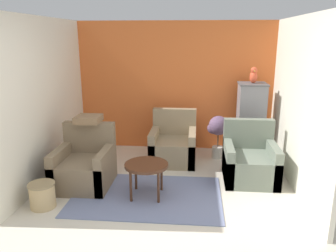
{
  "coord_description": "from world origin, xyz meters",
  "views": [
    {
      "loc": [
        0.43,
        -3.21,
        2.16
      ],
      "look_at": [
        0.0,
        1.53,
        0.86
      ],
      "focal_mm": 35.0,
      "sensor_mm": 36.0,
      "label": 1
    }
  ],
  "objects_px": {
    "armchair_left": "(85,167)",
    "potted_plant": "(218,130)",
    "birdcage": "(250,122)",
    "wicker_basket": "(42,194)",
    "armchair_middle": "(173,146)",
    "parrot": "(253,76)",
    "coffee_table": "(146,167)",
    "armchair_right": "(250,162)"
  },
  "relations": [
    {
      "from": "birdcage",
      "to": "armchair_left",
      "type": "bearing_deg",
      "value": -151.07
    },
    {
      "from": "birdcage",
      "to": "parrot",
      "type": "xyz_separation_m",
      "value": [
        -0.0,
        0.0,
        0.83
      ]
    },
    {
      "from": "coffee_table",
      "to": "armchair_left",
      "type": "bearing_deg",
      "value": 163.59
    },
    {
      "from": "armchair_middle",
      "to": "birdcage",
      "type": "relative_size",
      "value": 0.65
    },
    {
      "from": "wicker_basket",
      "to": "armchair_middle",
      "type": "bearing_deg",
      "value": 48.98
    },
    {
      "from": "armchair_middle",
      "to": "parrot",
      "type": "bearing_deg",
      "value": 14.26
    },
    {
      "from": "armchair_middle",
      "to": "wicker_basket",
      "type": "distance_m",
      "value": 2.41
    },
    {
      "from": "armchair_middle",
      "to": "armchair_right",
      "type": "bearing_deg",
      "value": -28.78
    },
    {
      "from": "armchair_right",
      "to": "armchair_left",
      "type": "bearing_deg",
      "value": -170.36
    },
    {
      "from": "parrot",
      "to": "potted_plant",
      "type": "relative_size",
      "value": 0.37
    },
    {
      "from": "armchair_middle",
      "to": "birdcage",
      "type": "distance_m",
      "value": 1.47
    },
    {
      "from": "armchair_middle",
      "to": "wicker_basket",
      "type": "height_order",
      "value": "armchair_middle"
    },
    {
      "from": "birdcage",
      "to": "armchair_middle",
      "type": "bearing_deg",
      "value": -165.83
    },
    {
      "from": "potted_plant",
      "to": "coffee_table",
      "type": "bearing_deg",
      "value": -123.29
    },
    {
      "from": "armchair_left",
      "to": "parrot",
      "type": "relative_size",
      "value": 3.1
    },
    {
      "from": "wicker_basket",
      "to": "parrot",
      "type": "bearing_deg",
      "value": 36.21
    },
    {
      "from": "parrot",
      "to": "coffee_table",
      "type": "bearing_deg",
      "value": -133.41
    },
    {
      "from": "coffee_table",
      "to": "armchair_right",
      "type": "relative_size",
      "value": 0.67
    },
    {
      "from": "armchair_right",
      "to": "parrot",
      "type": "distance_m",
      "value": 1.6
    },
    {
      "from": "armchair_middle",
      "to": "wicker_basket",
      "type": "xyz_separation_m",
      "value": [
        -1.58,
        -1.81,
        -0.11
      ]
    },
    {
      "from": "armchair_left",
      "to": "wicker_basket",
      "type": "bearing_deg",
      "value": -114.95
    },
    {
      "from": "coffee_table",
      "to": "potted_plant",
      "type": "relative_size",
      "value": 0.76
    },
    {
      "from": "birdcage",
      "to": "parrot",
      "type": "bearing_deg",
      "value": 90.0
    },
    {
      "from": "armchair_middle",
      "to": "potted_plant",
      "type": "distance_m",
      "value": 0.86
    },
    {
      "from": "armchair_right",
      "to": "birdcage",
      "type": "distance_m",
      "value": 1.11
    },
    {
      "from": "armchair_left",
      "to": "birdcage",
      "type": "xyz_separation_m",
      "value": [
        2.62,
        1.45,
        0.39
      ]
    },
    {
      "from": "wicker_basket",
      "to": "birdcage",
      "type": "bearing_deg",
      "value": 36.18
    },
    {
      "from": "armchair_right",
      "to": "coffee_table",
      "type": "bearing_deg",
      "value": -154.78
    },
    {
      "from": "coffee_table",
      "to": "armchair_left",
      "type": "height_order",
      "value": "armchair_left"
    },
    {
      "from": "potted_plant",
      "to": "wicker_basket",
      "type": "bearing_deg",
      "value": -139.28
    },
    {
      "from": "parrot",
      "to": "wicker_basket",
      "type": "bearing_deg",
      "value": -143.79
    },
    {
      "from": "coffee_table",
      "to": "armchair_right",
      "type": "distance_m",
      "value": 1.67
    },
    {
      "from": "armchair_right",
      "to": "armchair_middle",
      "type": "xyz_separation_m",
      "value": [
        -1.24,
        0.68,
        0.0
      ]
    },
    {
      "from": "armchair_right",
      "to": "potted_plant",
      "type": "bearing_deg",
      "value": 116.08
    },
    {
      "from": "armchair_left",
      "to": "potted_plant",
      "type": "distance_m",
      "value": 2.45
    },
    {
      "from": "potted_plant",
      "to": "armchair_left",
      "type": "bearing_deg",
      "value": -146.89
    },
    {
      "from": "armchair_left",
      "to": "armchair_right",
      "type": "height_order",
      "value": "same"
    },
    {
      "from": "potted_plant",
      "to": "wicker_basket",
      "type": "relative_size",
      "value": 2.33
    },
    {
      "from": "armchair_left",
      "to": "birdcage",
      "type": "height_order",
      "value": "birdcage"
    },
    {
      "from": "armchair_middle",
      "to": "wicker_basket",
      "type": "relative_size",
      "value": 2.64
    },
    {
      "from": "birdcage",
      "to": "wicker_basket",
      "type": "height_order",
      "value": "birdcage"
    },
    {
      "from": "armchair_middle",
      "to": "birdcage",
      "type": "bearing_deg",
      "value": 14.17
    }
  ]
}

